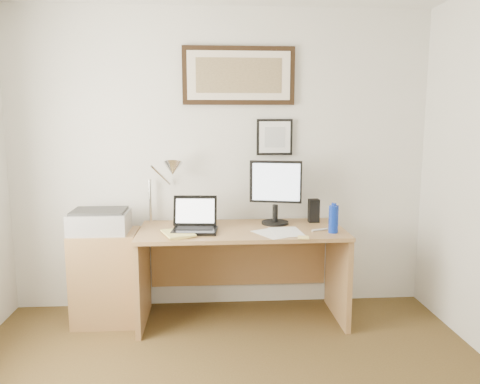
{
  "coord_description": "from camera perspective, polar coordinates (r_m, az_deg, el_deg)",
  "views": [
    {
      "loc": [
        -0.11,
        -1.93,
        1.61
      ],
      "look_at": [
        0.12,
        1.43,
        1.07
      ],
      "focal_mm": 35.0,
      "sensor_mm": 36.0,
      "label": 1
    }
  ],
  "objects": [
    {
      "name": "paper_sheet_a",
      "position": [
        3.53,
        4.08,
        -5.06
      ],
      "size": [
        0.33,
        0.37,
        0.0
      ],
      "primitive_type": "cube",
      "rotation": [
        0.0,
        0.0,
        0.48
      ],
      "color": "white",
      "rests_on": "desk"
    },
    {
      "name": "laptop",
      "position": [
        3.62,
        -5.51,
        -3.82
      ],
      "size": [
        0.36,
        0.32,
        0.26
      ],
      "color": "black",
      "rests_on": "desk"
    },
    {
      "name": "desk",
      "position": [
        3.82,
        0.12,
        -7.64
      ],
      "size": [
        1.6,
        0.7,
        0.75
      ],
      "color": "olive",
      "rests_on": "floor"
    },
    {
      "name": "wall_back",
      "position": [
        3.95,
        -2.35,
        3.8
      ],
      "size": [
        3.5,
        0.02,
        2.5
      ],
      "primitive_type": "cube",
      "color": "silver",
      "rests_on": "ground"
    },
    {
      "name": "sticky_pad",
      "position": [
        3.42,
        7.73,
        -5.51
      ],
      "size": [
        0.09,
        0.09,
        0.01
      ],
      "primitive_type": "cube",
      "rotation": [
        0.0,
        0.0,
        -0.18
      ],
      "color": "#FFE278",
      "rests_on": "desk"
    },
    {
      "name": "marker_pen",
      "position": [
        3.66,
        9.71,
        -4.56
      ],
      "size": [
        0.14,
        0.06,
        0.02
      ],
      "primitive_type": "cylinder",
      "rotation": [
        0.0,
        1.57,
        0.35
      ],
      "color": "white",
      "rests_on": "desk"
    },
    {
      "name": "desk_lamp",
      "position": [
        3.78,
        -8.48,
        2.51
      ],
      "size": [
        0.29,
        0.27,
        0.53
      ],
      "color": "silver",
      "rests_on": "desk"
    },
    {
      "name": "paper_sheet_b",
      "position": [
        3.58,
        5.69,
        -4.86
      ],
      "size": [
        0.25,
        0.33,
        0.0
      ],
      "primitive_type": "cube",
      "rotation": [
        0.0,
        0.0,
        0.08
      ],
      "color": "white",
      "rests_on": "desk"
    },
    {
      "name": "picture_small",
      "position": [
        3.95,
        4.23,
        6.69
      ],
      "size": [
        0.3,
        0.03,
        0.3
      ],
      "color": "black",
      "rests_on": "wall_back"
    },
    {
      "name": "printer",
      "position": [
        3.78,
        -16.74,
        -3.43
      ],
      "size": [
        0.44,
        0.34,
        0.18
      ],
      "color": "#9F9FA1",
      "rests_on": "side_cabinet"
    },
    {
      "name": "bottle_cap",
      "position": [
        3.58,
        11.39,
        -1.48
      ],
      "size": [
        0.04,
        0.04,
        0.02
      ],
      "primitive_type": "cylinder",
      "color": "#0C29A1",
      "rests_on": "water_bottle"
    },
    {
      "name": "book",
      "position": [
        3.48,
        -9.14,
        -5.19
      ],
      "size": [
        0.28,
        0.33,
        0.02
      ],
      "primitive_type": "imported",
      "rotation": [
        0.0,
        0.0,
        0.34
      ],
      "color": "#DFCF68",
      "rests_on": "desk"
    },
    {
      "name": "speaker",
      "position": [
        3.93,
        8.97,
        -2.26
      ],
      "size": [
        0.09,
        0.08,
        0.19
      ],
      "primitive_type": "cube",
      "rotation": [
        0.0,
        0.0,
        0.01
      ],
      "color": "black",
      "rests_on": "desk"
    },
    {
      "name": "picture_large",
      "position": [
        3.93,
        -0.15,
        14.0
      ],
      "size": [
        0.92,
        0.04,
        0.47
      ],
      "color": "black",
      "rests_on": "wall_back"
    },
    {
      "name": "water_bottle",
      "position": [
        3.6,
        11.33,
        -3.27
      ],
      "size": [
        0.07,
        0.07,
        0.21
      ],
      "primitive_type": "cylinder",
      "color": "#0C29A1",
      "rests_on": "desk"
    },
    {
      "name": "lcd_monitor",
      "position": [
        3.79,
        4.36,
        0.36
      ],
      "size": [
        0.42,
        0.22,
        0.52
      ],
      "color": "black",
      "rests_on": "desk"
    },
    {
      "name": "side_cabinet",
      "position": [
        3.9,
        -15.96,
        -9.92
      ],
      "size": [
        0.5,
        0.4,
        0.73
      ],
      "primitive_type": "cube",
      "color": "olive",
      "rests_on": "floor"
    }
  ]
}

